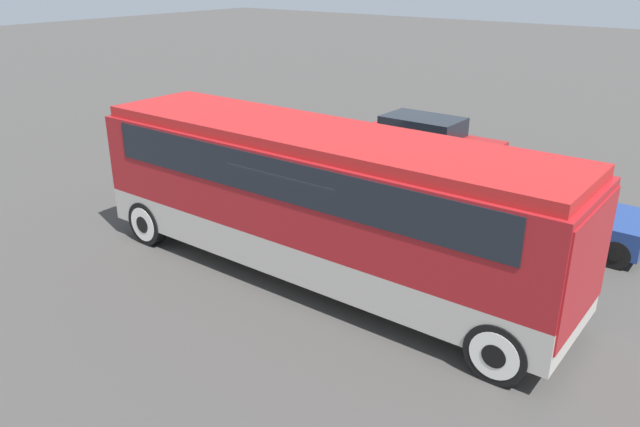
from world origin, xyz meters
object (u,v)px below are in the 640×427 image
at_px(tour_bus, 324,193).
at_px(parked_car_mid, 371,165).
at_px(parked_car_far, 426,141).
at_px(parked_car_near, 538,205).

bearing_deg(tour_bus, parked_car_mid, 113.51).
relative_size(parked_car_mid, parked_car_far, 0.94).
distance_m(parked_car_near, parked_car_mid, 4.84).
xyz_separation_m(parked_car_mid, parked_car_far, (0.05, 3.11, 0.03)).
xyz_separation_m(parked_car_near, parked_car_mid, (-4.84, 0.24, 0.00)).
bearing_deg(parked_car_near, parked_car_mid, 177.15).
height_order(parked_car_near, parked_car_far, parked_car_far).
distance_m(parked_car_mid, parked_car_far, 3.11).
height_order(parked_car_mid, parked_car_far, parked_car_far).
bearing_deg(parked_car_far, parked_car_near, -35.01).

